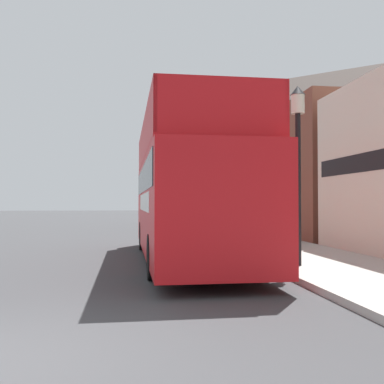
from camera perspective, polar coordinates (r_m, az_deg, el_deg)
ground_plane at (r=25.78m, az=-11.73°, el=-4.98°), size 144.00×144.00×0.00m
sidewalk at (r=23.26m, az=4.61°, el=-5.23°), size 3.36×108.00×0.14m
brick_terrace_rear at (r=28.49m, az=12.12°, el=4.79°), size 6.00×21.69×9.36m
tour_bus at (r=12.67m, az=-0.59°, el=-0.69°), size 2.60×10.08×3.90m
parked_car_ahead_of_bus at (r=19.93m, az=-1.52°, el=-4.05°), size 1.85×4.56×1.48m
lamp_post_nearest at (r=11.09m, az=13.31°, el=6.44°), size 0.35×0.35×4.30m
lamp_post_second at (r=17.91m, az=4.74°, el=3.60°), size 0.35×0.35×4.38m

